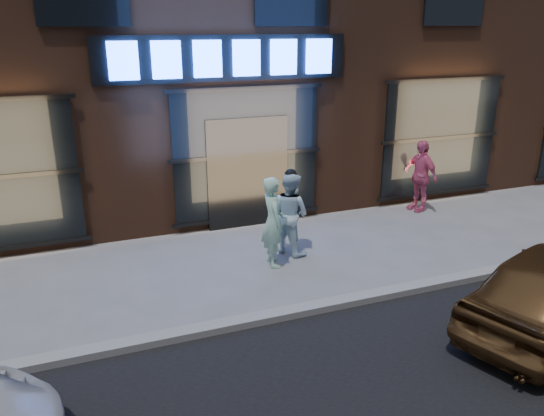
{
  "coord_description": "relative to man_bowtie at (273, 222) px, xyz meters",
  "views": [
    {
      "loc": [
        -3.45,
        -6.57,
        4.25
      ],
      "look_at": [
        -0.32,
        1.6,
        1.2
      ],
      "focal_mm": 35.0,
      "sensor_mm": 36.0,
      "label": 1
    }
  ],
  "objects": [
    {
      "name": "man_cap",
      "position": [
        0.52,
        0.41,
        -0.04
      ],
      "size": [
        0.9,
        0.97,
        1.62
      ],
      "primitive_type": "imported",
      "rotation": [
        0.0,
        0.0,
        2.03
      ],
      "color": "white",
      "rests_on": "ground"
    },
    {
      "name": "passerby",
      "position": [
        4.35,
        1.61,
        0.01
      ],
      "size": [
        0.59,
        1.06,
        1.71
      ],
      "primitive_type": "imported",
      "rotation": [
        0.0,
        0.0,
        -1.39
      ],
      "color": "#E05C84",
      "rests_on": "ground"
    },
    {
      "name": "ground",
      "position": [
        0.22,
        -1.83,
        -0.84
      ],
      "size": [
        90.0,
        90.0,
        0.0
      ],
      "primitive_type": "plane",
      "color": "slate",
      "rests_on": "ground"
    },
    {
      "name": "curb",
      "position": [
        0.22,
        -1.83,
        -0.78
      ],
      "size": [
        60.0,
        0.25,
        0.12
      ],
      "primitive_type": "cube",
      "color": "gray",
      "rests_on": "ground"
    },
    {
      "name": "man_bowtie",
      "position": [
        0.0,
        0.0,
        0.0
      ],
      "size": [
        0.44,
        0.64,
        1.69
      ],
      "primitive_type": "imported",
      "rotation": [
        0.0,
        0.0,
        1.51
      ],
      "color": "#BBF7D5",
      "rests_on": "ground"
    }
  ]
}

